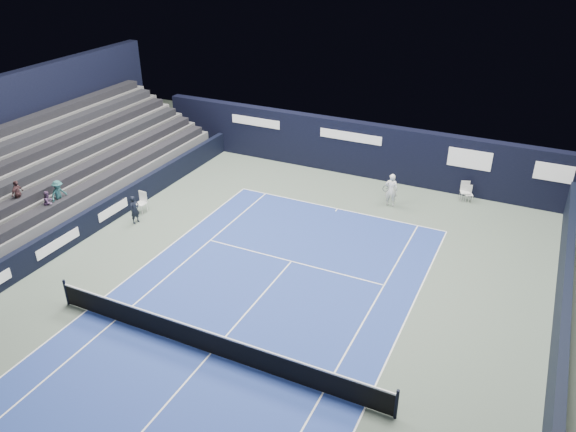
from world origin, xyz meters
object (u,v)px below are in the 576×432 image
Objects in this scene: folding_chair_back_a at (465,190)px; tennis_player at (391,190)px; line_judge_chair at (142,201)px; tennis_net at (210,342)px; folding_chair_back_b at (469,192)px.

tennis_player reaches higher than folding_chair_back_a.
line_judge_chair is at bearing -151.19° from tennis_player.
tennis_player is at bearing 80.37° from tennis_net.
tennis_net is 13.60m from tennis_player.
folding_chair_back_a is 1.20× the size of folding_chair_back_b.
folding_chair_back_a is at bearing 32.53° from line_judge_chair.
line_judge_chair reaches higher than folding_chair_back_a.
line_judge_chair is 0.08× the size of tennis_net.
folding_chair_back_b is (0.19, -0.03, -0.10)m from folding_chair_back_a.
folding_chair_back_a is 0.96× the size of line_judge_chair.
folding_chair_back_b is at bearing -30.32° from folding_chair_back_a.
tennis_net is (-5.77, -15.66, 0.02)m from folding_chair_back_b.
tennis_player is at bearing -171.58° from folding_chair_back_b.
folding_chair_back_a is 4.02m from tennis_player.
tennis_net is at bearing -129.90° from folding_chair_back_a.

